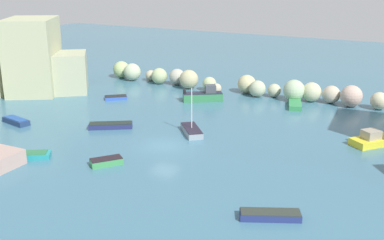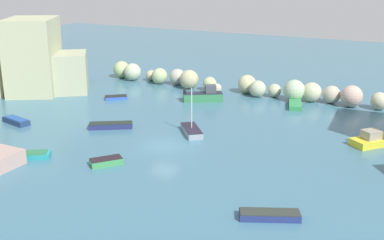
{
  "view_description": "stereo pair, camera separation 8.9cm",
  "coord_description": "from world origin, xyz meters",
  "px_view_note": "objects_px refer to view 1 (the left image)",
  "views": [
    {
      "loc": [
        21.73,
        -35.58,
        15.64
      ],
      "look_at": [
        0.0,
        5.47,
        1.0
      ],
      "focal_mm": 44.62,
      "sensor_mm": 36.0,
      "label": 1
    },
    {
      "loc": [
        21.81,
        -35.54,
        15.64
      ],
      "look_at": [
        0.0,
        5.47,
        1.0
      ],
      "focal_mm": 44.62,
      "sensor_mm": 36.0,
      "label": 2
    }
  ],
  "objects_px": {
    "moored_boat_2": "(16,121)",
    "moored_boat_4": "(192,130)",
    "moored_boat_5": "(27,155)",
    "moored_boat_6": "(204,96)",
    "moored_boat_7": "(270,215)",
    "moored_boat_0": "(295,104)",
    "moored_boat_9": "(116,97)",
    "moored_boat_1": "(111,125)",
    "moored_boat_3": "(106,161)",
    "moored_boat_8": "(376,139)"
  },
  "relations": [
    {
      "from": "moored_boat_2",
      "to": "moored_boat_4",
      "type": "xyz_separation_m",
      "value": [
        18.07,
        5.87,
        0.04
      ]
    },
    {
      "from": "moored_boat_3",
      "to": "moored_boat_5",
      "type": "relative_size",
      "value": 0.69
    },
    {
      "from": "moored_boat_1",
      "to": "moored_boat_4",
      "type": "relative_size",
      "value": 0.94
    },
    {
      "from": "moored_boat_4",
      "to": "moored_boat_7",
      "type": "xyz_separation_m",
      "value": [
        12.58,
        -12.68,
        -0.08
      ]
    },
    {
      "from": "moored_boat_5",
      "to": "moored_boat_8",
      "type": "relative_size",
      "value": 0.79
    },
    {
      "from": "moored_boat_2",
      "to": "moored_boat_3",
      "type": "bearing_deg",
      "value": -5.04
    },
    {
      "from": "moored_boat_5",
      "to": "moored_boat_8",
      "type": "bearing_deg",
      "value": 179.94
    },
    {
      "from": "moored_boat_8",
      "to": "moored_boat_3",
      "type": "bearing_deg",
      "value": -11.5
    },
    {
      "from": "moored_boat_0",
      "to": "moored_boat_7",
      "type": "relative_size",
      "value": 1.09
    },
    {
      "from": "moored_boat_3",
      "to": "moored_boat_4",
      "type": "xyz_separation_m",
      "value": [
        2.59,
        10.41,
        0.04
      ]
    },
    {
      "from": "moored_boat_3",
      "to": "moored_boat_5",
      "type": "xyz_separation_m",
      "value": [
        -7.04,
        -2.06,
        -0.04
      ]
    },
    {
      "from": "moored_boat_5",
      "to": "moored_boat_6",
      "type": "xyz_separation_m",
      "value": [
        5.08,
        24.28,
        0.42
      ]
    },
    {
      "from": "moored_boat_1",
      "to": "moored_boat_2",
      "type": "height_order",
      "value": "moored_boat_2"
    },
    {
      "from": "moored_boat_5",
      "to": "moored_boat_6",
      "type": "bearing_deg",
      "value": -136.1
    },
    {
      "from": "moored_boat_1",
      "to": "moored_boat_4",
      "type": "xyz_separation_m",
      "value": [
        8.24,
        2.36,
        0.05
      ]
    },
    {
      "from": "moored_boat_4",
      "to": "moored_boat_8",
      "type": "bearing_deg",
      "value": 67.08
    },
    {
      "from": "moored_boat_7",
      "to": "moored_boat_3",
      "type": "bearing_deg",
      "value": 146.0
    },
    {
      "from": "moored_boat_5",
      "to": "moored_boat_7",
      "type": "height_order",
      "value": "moored_boat_5"
    },
    {
      "from": "moored_boat_2",
      "to": "moored_boat_3",
      "type": "distance_m",
      "value": 16.13
    },
    {
      "from": "moored_boat_6",
      "to": "moored_boat_8",
      "type": "height_order",
      "value": "moored_boat_6"
    },
    {
      "from": "moored_boat_5",
      "to": "moored_boat_7",
      "type": "bearing_deg",
      "value": 145.16
    },
    {
      "from": "moored_boat_6",
      "to": "moored_boat_7",
      "type": "bearing_deg",
      "value": -88.2
    },
    {
      "from": "moored_boat_3",
      "to": "moored_boat_1",
      "type": "bearing_deg",
      "value": 72.77
    },
    {
      "from": "moored_boat_2",
      "to": "moored_boat_5",
      "type": "distance_m",
      "value": 10.71
    },
    {
      "from": "moored_boat_2",
      "to": "moored_boat_0",
      "type": "bearing_deg",
      "value": 51.35
    },
    {
      "from": "moored_boat_1",
      "to": "moored_boat_9",
      "type": "height_order",
      "value": "moored_boat_1"
    },
    {
      "from": "moored_boat_7",
      "to": "moored_boat_0",
      "type": "bearing_deg",
      "value": 77.5
    },
    {
      "from": "moored_boat_1",
      "to": "moored_boat_7",
      "type": "xyz_separation_m",
      "value": [
        20.82,
        -10.33,
        -0.02
      ]
    },
    {
      "from": "moored_boat_3",
      "to": "moored_boat_8",
      "type": "xyz_separation_m",
      "value": [
        19.29,
        15.85,
        0.18
      ]
    },
    {
      "from": "moored_boat_1",
      "to": "moored_boat_7",
      "type": "distance_m",
      "value": 23.24
    },
    {
      "from": "moored_boat_1",
      "to": "moored_boat_8",
      "type": "relative_size",
      "value": 0.85
    },
    {
      "from": "moored_boat_1",
      "to": "moored_boat_9",
      "type": "xyz_separation_m",
      "value": [
        -6.52,
        9.67,
        -0.07
      ]
    },
    {
      "from": "moored_boat_0",
      "to": "moored_boat_9",
      "type": "xyz_separation_m",
      "value": [
        -21.05,
        -7.3,
        -0.06
      ]
    },
    {
      "from": "moored_boat_3",
      "to": "moored_boat_6",
      "type": "distance_m",
      "value": 22.31
    },
    {
      "from": "moored_boat_3",
      "to": "moored_boat_7",
      "type": "distance_m",
      "value": 15.34
    },
    {
      "from": "moored_boat_0",
      "to": "moored_boat_5",
      "type": "bearing_deg",
      "value": 131.95
    },
    {
      "from": "moored_boat_5",
      "to": "moored_boat_3",
      "type": "bearing_deg",
      "value": 162.02
    },
    {
      "from": "moored_boat_4",
      "to": "moored_boat_8",
      "type": "xyz_separation_m",
      "value": [
        16.7,
        5.44,
        0.14
      ]
    },
    {
      "from": "moored_boat_2",
      "to": "moored_boat_7",
      "type": "relative_size",
      "value": 0.9
    },
    {
      "from": "moored_boat_7",
      "to": "moored_boat_4",
      "type": "bearing_deg",
      "value": 109.29
    },
    {
      "from": "moored_boat_2",
      "to": "moored_boat_5",
      "type": "relative_size",
      "value": 0.9
    },
    {
      "from": "moored_boat_0",
      "to": "moored_boat_4",
      "type": "distance_m",
      "value": 15.91
    },
    {
      "from": "moored_boat_4",
      "to": "moored_boat_5",
      "type": "height_order",
      "value": "moored_boat_4"
    },
    {
      "from": "moored_boat_9",
      "to": "moored_boat_6",
      "type": "bearing_deg",
      "value": 162.36
    },
    {
      "from": "moored_boat_4",
      "to": "moored_boat_7",
      "type": "distance_m",
      "value": 17.86
    },
    {
      "from": "moored_boat_8",
      "to": "moored_boat_1",
      "type": "bearing_deg",
      "value": -33.54
    },
    {
      "from": "moored_boat_5",
      "to": "moored_boat_1",
      "type": "bearing_deg",
      "value": -132.1
    },
    {
      "from": "moored_boat_8",
      "to": "moored_boat_9",
      "type": "height_order",
      "value": "moored_boat_8"
    },
    {
      "from": "moored_boat_0",
      "to": "moored_boat_3",
      "type": "distance_m",
      "value": 26.55
    },
    {
      "from": "moored_boat_3",
      "to": "moored_boat_9",
      "type": "bearing_deg",
      "value": 72.19
    }
  ]
}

